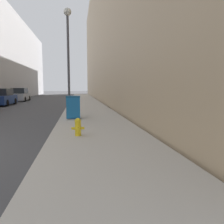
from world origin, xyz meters
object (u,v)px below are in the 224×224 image
at_px(trash_bin, 73,107).
at_px(parked_sedan_near, 2,98).
at_px(fire_hydrant, 78,127).
at_px(lamppost, 68,47).
at_px(parked_sedan_far, 20,95).

bearing_deg(trash_bin, parked_sedan_near, 122.44).
height_order(fire_hydrant, parked_sedan_near, parked_sedan_near).
height_order(lamppost, parked_sedan_far, lamppost).
bearing_deg(parked_sedan_near, lamppost, -53.01).
height_order(fire_hydrant, parked_sedan_far, parked_sedan_far).
distance_m(trash_bin, parked_sedan_far, 19.70).
distance_m(trash_bin, lamppost, 4.13).
distance_m(fire_hydrant, trash_bin, 4.35).
height_order(trash_bin, parked_sedan_far, parked_sedan_far).
xyz_separation_m(parked_sedan_near, parked_sedan_far, (-0.03, 6.86, 0.01)).
bearing_deg(trash_bin, fire_hydrant, -86.77).
bearing_deg(parked_sedan_near, fire_hydrant, -64.52).
height_order(fire_hydrant, lamppost, lamppost).
bearing_deg(fire_hydrant, lamppost, 94.71).
distance_m(trash_bin, parked_sedan_near, 13.55).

